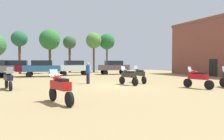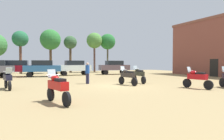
{
  "view_description": "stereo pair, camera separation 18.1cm",
  "coord_description": "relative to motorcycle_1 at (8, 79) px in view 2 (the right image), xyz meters",
  "views": [
    {
      "loc": [
        -6.86,
        -13.44,
        1.77
      ],
      "look_at": [
        2.18,
        5.93,
        0.96
      ],
      "focal_mm": 32.14,
      "sensor_mm": 36.0,
      "label": 1
    },
    {
      "loc": [
        -6.69,
        -13.51,
        1.77
      ],
      "look_at": [
        2.18,
        5.93,
        0.96
      ],
      "focal_mm": 32.14,
      "sensor_mm": 36.0,
      "label": 2
    }
  ],
  "objects": [
    {
      "name": "ground_plane",
      "position": [
        7.48,
        -1.05,
        -0.71
      ],
      "size": [
        44.0,
        52.0,
        0.02
      ],
      "color": "#988154"
    },
    {
      "name": "motorcycle_1",
      "position": [
        0.0,
        0.0,
        0.0
      ],
      "size": [
        0.71,
        2.06,
        1.44
      ],
      "rotation": [
        0.0,
        0.0,
        3.34
      ],
      "color": "black",
      "rests_on": "ground"
    },
    {
      "name": "motorcycle_2",
      "position": [
        9.91,
        -0.04,
        0.01
      ],
      "size": [
        0.62,
        2.22,
        1.46
      ],
      "rotation": [
        0.0,
        0.0,
        -0.06
      ],
      "color": "black",
      "rests_on": "ground"
    },
    {
      "name": "motorcycle_5",
      "position": [
        2.2,
        -5.87,
        0.01
      ],
      "size": [
        0.78,
        2.2,
        1.44
      ],
      "rotation": [
        0.0,
        0.0,
        0.24
      ],
      "color": "black",
      "rests_on": "ground"
    },
    {
      "name": "motorcycle_7",
      "position": [
        11.52,
        -4.76,
        0.01
      ],
      "size": [
        0.75,
        2.1,
        1.45
      ],
      "rotation": [
        0.0,
        0.0,
        0.23
      ],
      "color": "black",
      "rests_on": "ground"
    },
    {
      "name": "motorcycle_8",
      "position": [
        8.3,
        -0.98,
        0.0
      ],
      "size": [
        0.72,
        2.12,
        1.44
      ],
      "rotation": [
        0.0,
        0.0,
        0.2
      ],
      "color": "black",
      "rests_on": "ground"
    },
    {
      "name": "car_1",
      "position": [
        3.21,
        11.26,
        0.46
      ],
      "size": [
        4.52,
        2.43,
        2.0
      ],
      "rotation": [
        0.0,
        0.0,
        1.42
      ],
      "color": "black",
      "rests_on": "ground"
    },
    {
      "name": "car_2",
      "position": [
        0.41,
        12.33,
        0.46
      ],
      "size": [
        4.5,
        2.35,
        2.0
      ],
      "rotation": [
        0.0,
        0.0,
        1.44
      ],
      "color": "black",
      "rests_on": "ground"
    },
    {
      "name": "car_3",
      "position": [
        7.43,
        12.33,
        0.46
      ],
      "size": [
        4.31,
        1.83,
        2.0
      ],
      "rotation": [
        0.0,
        0.0,
        1.56
      ],
      "color": "black",
      "rests_on": "ground"
    },
    {
      "name": "car_4",
      "position": [
        13.26,
        11.99,
        0.46
      ],
      "size": [
        4.47,
        2.26,
        2.0
      ],
      "rotation": [
        0.0,
        0.0,
        1.46
      ],
      "color": "black",
      "rests_on": "ground"
    },
    {
      "name": "person_1",
      "position": [
        5.75,
        1.13,
        0.32
      ],
      "size": [
        0.47,
        0.47,
        1.75
      ],
      "rotation": [
        0.0,
        0.0,
        2.2
      ],
      "color": "#282846",
      "rests_on": "ground"
    },
    {
      "name": "tree_1",
      "position": [
        8.56,
        19.66,
        4.29
      ],
      "size": [
        2.22,
        2.22,
        6.28
      ],
      "color": "#503B2A",
      "rests_on": "ground"
    },
    {
      "name": "tree_2",
      "position": [
        0.78,
        19.79,
        4.58
      ],
      "size": [
        2.43,
        2.43,
        6.65
      ],
      "color": "brown",
      "rests_on": "ground"
    },
    {
      "name": "tree_3",
      "position": [
        15.13,
        18.79,
        4.73
      ],
      "size": [
        2.81,
        2.81,
        6.9
      ],
      "color": "#4C4937",
      "rests_on": "ground"
    },
    {
      "name": "tree_4",
      "position": [
        12.55,
        18.63,
        4.78
      ],
      "size": [
        2.72,
        2.72,
        6.93
      ],
      "color": "brown",
      "rests_on": "ground"
    },
    {
      "name": "tree_5",
      "position": [
        5.11,
        18.3,
        4.57
      ],
      "size": [
        3.2,
        3.2,
        6.94
      ],
      "color": "brown",
      "rests_on": "ground"
    }
  ]
}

